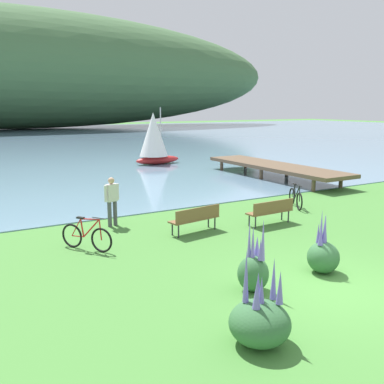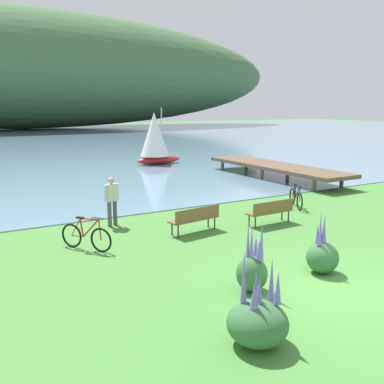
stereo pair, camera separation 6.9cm
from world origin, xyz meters
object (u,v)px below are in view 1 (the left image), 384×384
bicycle_leaning_near_bench (87,237)px  person_at_shoreline (112,198)px  bicycle_beside_path (296,198)px  sailboat_nearest_to_shore (154,138)px  park_bench_near_camera (271,210)px  park_bench_further_along (196,217)px

bicycle_leaning_near_bench → person_at_shoreline: person_at_shoreline is taller
person_at_shoreline → bicycle_beside_path: bearing=-8.3°
bicycle_beside_path → bicycle_leaning_near_bench: bearing=-173.8°
person_at_shoreline → sailboat_nearest_to_shore: size_ratio=0.43×
park_bench_near_camera → person_at_shoreline: size_ratio=1.06×
park_bench_near_camera → bicycle_beside_path: bicycle_beside_path is taller
park_bench_further_along → sailboat_nearest_to_shore: (6.04, 15.95, 1.39)m
bicycle_beside_path → person_at_shoreline: person_at_shoreline is taller
bicycle_leaning_near_bench → sailboat_nearest_to_shore: (9.64, 15.85, 1.51)m
park_bench_near_camera → park_bench_further_along: (-2.79, 0.46, 0.00)m
bicycle_leaning_near_bench → sailboat_nearest_to_shore: sailboat_nearest_to_shore is taller
park_bench_near_camera → bicycle_leaning_near_bench: (-6.39, 0.56, -0.12)m
person_at_shoreline → park_bench_further_along: bearing=-46.4°
park_bench_further_along → bicycle_leaning_near_bench: bicycle_leaning_near_bench is taller
park_bench_near_camera → bicycle_leaning_near_bench: bearing=175.0°
park_bench_near_camera → park_bench_further_along: same height
sailboat_nearest_to_shore → person_at_shoreline: bearing=-120.5°
bicycle_leaning_near_bench → bicycle_beside_path: same height
park_bench_further_along → person_at_shoreline: person_at_shoreline is taller
bicycle_leaning_near_bench → park_bench_further_along: bearing=-1.6°
person_at_shoreline → sailboat_nearest_to_shore: 16.01m
park_bench_further_along → person_at_shoreline: bearing=133.6°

